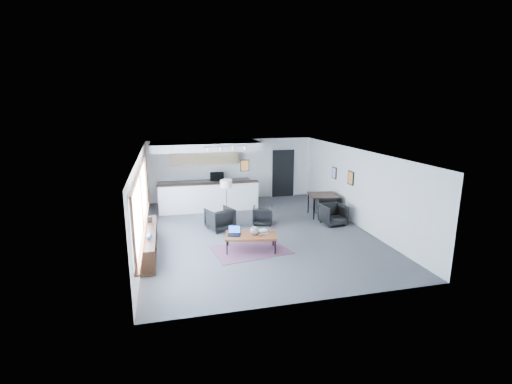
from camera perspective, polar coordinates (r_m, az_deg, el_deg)
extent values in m
cube|color=#474749|center=(12.11, 0.11, -6.20)|extent=(7.00, 9.00, 0.01)
cube|color=white|center=(11.51, 0.11, 6.14)|extent=(7.00, 9.00, 0.01)
cube|color=silver|center=(16.06, -3.78, 3.48)|extent=(7.00, 0.01, 2.60)
cube|color=silver|center=(7.64, 8.37, -7.91)|extent=(7.00, 0.01, 2.60)
cube|color=silver|center=(11.44, -17.20, -1.17)|extent=(0.01, 9.00, 2.60)
cube|color=silver|center=(13.02, 15.26, 0.69)|extent=(0.01, 9.00, 2.60)
cube|color=#8CBFFF|center=(10.52, -17.33, -1.30)|extent=(0.02, 5.80, 1.55)
cube|color=brown|center=(10.74, -16.87, -5.43)|extent=(0.10, 5.95, 0.06)
cube|color=brown|center=(10.35, -17.52, 2.99)|extent=(0.06, 5.95, 0.06)
cube|color=brown|center=(7.74, -18.32, -6.60)|extent=(0.06, 0.06, 1.60)
cube|color=brown|center=(10.52, -17.22, -1.30)|extent=(0.06, 0.06, 1.60)
cube|color=brown|center=(13.34, -16.59, 1.78)|extent=(0.06, 0.06, 1.60)
cube|color=black|center=(10.66, -16.11, -5.97)|extent=(0.35, 3.00, 0.05)
cube|color=black|center=(10.86, -15.92, -8.81)|extent=(0.35, 3.00, 0.05)
cube|color=black|center=(9.41, -16.28, -10.51)|extent=(0.33, 0.04, 0.55)
cube|color=black|center=(10.76, -16.01, -7.43)|extent=(0.33, 0.04, 0.55)
cube|color=black|center=(12.13, -15.80, -5.03)|extent=(0.33, 0.04, 0.55)
cube|color=#3359A5|center=(9.61, -16.19, -11.00)|extent=(0.18, 0.04, 0.20)
cube|color=silver|center=(9.76, -16.16, -10.54)|extent=(0.18, 0.04, 0.22)
cube|color=maroon|center=(9.92, -16.13, -10.09)|extent=(0.18, 0.04, 0.24)
cube|color=black|center=(10.08, -16.09, -9.82)|extent=(0.18, 0.04, 0.20)
cube|color=#3359A5|center=(10.23, -16.07, -9.40)|extent=(0.18, 0.04, 0.22)
cube|color=silver|center=(10.39, -16.04, -8.99)|extent=(0.18, 0.04, 0.24)
cube|color=maroon|center=(10.55, -16.00, -8.74)|extent=(0.18, 0.04, 0.20)
cube|color=black|center=(10.71, -15.98, -8.36)|extent=(0.18, 0.04, 0.22)
cube|color=#3359A5|center=(10.86, -15.96, -7.98)|extent=(0.18, 0.03, 0.24)
cube|color=silver|center=(11.03, -15.92, -7.76)|extent=(0.18, 0.03, 0.20)
cube|color=maroon|center=(11.18, -15.90, -7.41)|extent=(0.18, 0.03, 0.22)
cube|color=black|center=(11.34, -15.88, -7.06)|extent=(0.18, 0.04, 0.24)
cube|color=black|center=(11.39, -16.02, -4.11)|extent=(0.14, 0.02, 0.18)
sphere|color=#264C99|center=(10.06, -16.14, -6.56)|extent=(0.14, 0.14, 0.14)
cube|color=white|center=(14.30, -7.19, -0.91)|extent=(3.80, 0.25, 1.10)
cube|color=black|center=(14.17, -7.26, 1.28)|extent=(3.85, 0.32, 0.04)
cube|color=white|center=(15.72, -7.81, 0.01)|extent=(3.80, 0.60, 0.90)
cube|color=#2D2D2D|center=(15.63, -7.86, 1.65)|extent=(3.82, 0.62, 0.04)
cube|color=tan|center=(15.60, -8.04, 5.50)|extent=(2.80, 0.35, 0.70)
cube|color=white|center=(14.85, -7.82, 7.06)|extent=(4.20, 1.80, 0.30)
cube|color=black|center=(14.29, -1.74, 4.09)|extent=(0.35, 0.03, 0.45)
cube|color=orange|center=(14.27, -1.73, 4.09)|extent=(0.30, 0.01, 0.40)
cube|color=black|center=(16.57, 4.15, 2.91)|extent=(1.00, 0.12, 2.10)
cube|color=white|center=(16.43, 2.41, 2.84)|extent=(0.06, 0.10, 2.10)
cube|color=white|center=(16.75, 5.83, 2.98)|extent=(0.06, 0.10, 2.10)
cube|color=white|center=(16.42, 4.20, 6.59)|extent=(1.10, 0.10, 0.06)
cube|color=silver|center=(13.53, -4.64, 7.00)|extent=(1.60, 0.04, 0.04)
cylinder|color=silver|center=(13.45, -7.39, 6.55)|extent=(0.07, 0.07, 0.09)
cylinder|color=silver|center=(13.51, -5.48, 6.63)|extent=(0.07, 0.07, 0.09)
cylinder|color=silver|center=(13.58, -3.59, 6.70)|extent=(0.07, 0.07, 0.09)
cylinder|color=silver|center=(13.67, -1.72, 6.76)|extent=(0.07, 0.07, 0.09)
cube|color=black|center=(13.29, 14.36, 2.10)|extent=(0.03, 0.38, 0.48)
cube|color=orange|center=(13.29, 14.31, 2.10)|extent=(0.00, 0.32, 0.42)
cube|color=black|center=(14.44, 11.94, 2.90)|extent=(0.03, 0.34, 0.44)
cube|color=#859FC5|center=(14.43, 11.89, 2.90)|extent=(0.00, 0.28, 0.38)
cube|color=#553042|center=(10.69, -0.80, -8.89)|extent=(2.25, 1.70, 0.01)
cube|color=brown|center=(10.53, -0.80, -6.69)|extent=(1.56, 1.05, 0.06)
cube|color=black|center=(10.31, -4.48, -8.56)|extent=(0.04, 0.04, 0.42)
cube|color=black|center=(10.93, -4.34, -7.27)|extent=(0.04, 0.04, 0.42)
cube|color=black|center=(10.34, 2.95, -8.48)|extent=(0.04, 0.04, 0.42)
cube|color=black|center=(10.95, 2.65, -7.19)|extent=(0.04, 0.04, 0.42)
cube|color=black|center=(10.23, -0.76, -7.51)|extent=(1.35, 0.31, 0.03)
cube|color=black|center=(10.85, -0.84, -6.26)|extent=(1.35, 0.31, 0.03)
cube|color=black|center=(10.47, -3.40, -6.63)|extent=(0.41, 0.35, 0.02)
cube|color=black|center=(10.54, -3.34, -5.74)|extent=(0.36, 0.16, 0.23)
cube|color=blue|center=(10.54, -3.34, -5.75)|extent=(0.32, 0.14, 0.20)
sphere|color=gray|center=(10.46, -0.28, -5.94)|extent=(0.25, 0.25, 0.25)
cube|color=silver|center=(10.63, 0.96, -6.23)|extent=(0.37, 0.32, 0.04)
cube|color=#3359A5|center=(10.62, 0.97, -6.05)|extent=(0.33, 0.29, 0.03)
cube|color=silver|center=(10.58, 0.97, -5.94)|extent=(0.31, 0.27, 0.03)
cube|color=#E5590C|center=(10.39, 0.17, -6.80)|extent=(0.11, 0.11, 0.01)
imported|color=black|center=(12.29, -5.59, -3.98)|extent=(0.99, 0.96, 0.80)
imported|color=black|center=(12.80, 1.05, -3.48)|extent=(0.82, 0.79, 0.68)
cylinder|color=black|center=(13.50, -4.51, -4.08)|extent=(0.32, 0.32, 0.03)
cylinder|color=black|center=(13.32, -4.56, -1.55)|extent=(0.03, 0.03, 1.22)
cylinder|color=beige|center=(13.17, -4.61, 1.30)|extent=(0.52, 0.52, 0.27)
cube|color=black|center=(13.83, 10.26, -0.47)|extent=(1.09, 1.09, 0.04)
cylinder|color=black|center=(13.42, 8.92, -2.65)|extent=(0.05, 0.05, 0.77)
cylinder|color=black|center=(14.22, 8.05, -1.70)|extent=(0.05, 0.05, 0.77)
cylinder|color=black|center=(13.66, 12.41, -2.51)|extent=(0.05, 0.05, 0.77)
cylinder|color=black|center=(14.45, 11.36, -1.59)|extent=(0.05, 0.05, 0.77)
imported|color=black|center=(13.03, 11.80, -3.50)|extent=(0.71, 0.68, 0.67)
imported|color=black|center=(14.07, 10.83, -2.06)|extent=(0.81, 0.77, 0.73)
imported|color=black|center=(15.64, -6.04, 2.51)|extent=(0.60, 0.38, 0.39)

